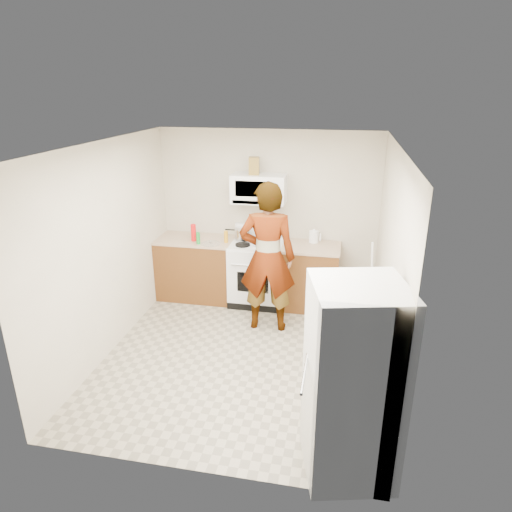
% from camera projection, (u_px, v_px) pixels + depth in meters
% --- Properties ---
extents(floor, '(3.60, 3.60, 0.00)m').
position_uv_depth(floor, '(242.00, 355.00, 5.52)').
color(floor, gray).
rests_on(floor, ground).
extents(back_wall, '(3.20, 0.02, 2.50)m').
position_uv_depth(back_wall, '(268.00, 216.00, 6.73)').
color(back_wall, beige).
rests_on(back_wall, floor).
extents(right_wall, '(0.02, 3.60, 2.50)m').
position_uv_depth(right_wall, '(388.00, 269.00, 4.80)').
color(right_wall, beige).
rests_on(right_wall, floor).
extents(cabinet_left, '(1.12, 0.62, 0.90)m').
position_uv_depth(cabinet_left, '(197.00, 269.00, 6.92)').
color(cabinet_left, brown).
rests_on(cabinet_left, floor).
extents(counter_left, '(1.14, 0.64, 0.03)m').
position_uv_depth(counter_left, '(195.00, 240.00, 6.76)').
color(counter_left, tan).
rests_on(counter_left, cabinet_left).
extents(cabinet_right, '(0.80, 0.62, 0.90)m').
position_uv_depth(cabinet_right, '(310.00, 278.00, 6.61)').
color(cabinet_right, brown).
rests_on(cabinet_right, floor).
extents(counter_right, '(0.82, 0.64, 0.03)m').
position_uv_depth(counter_right, '(311.00, 247.00, 6.45)').
color(counter_right, tan).
rests_on(counter_right, cabinet_right).
extents(gas_range, '(0.76, 0.65, 1.13)m').
position_uv_depth(gas_range, '(257.00, 271.00, 6.73)').
color(gas_range, white).
rests_on(gas_range, floor).
extents(microwave, '(0.76, 0.38, 0.40)m').
position_uv_depth(microwave, '(259.00, 189.00, 6.42)').
color(microwave, white).
rests_on(microwave, back_wall).
extents(person, '(0.76, 0.53, 1.99)m').
position_uv_depth(person, '(267.00, 258.00, 5.83)').
color(person, tan).
rests_on(person, floor).
extents(fridge, '(0.84, 0.84, 1.70)m').
position_uv_depth(fridge, '(353.00, 383.00, 3.63)').
color(fridge, beige).
rests_on(fridge, floor).
extents(kettle, '(0.17, 0.17, 0.17)m').
position_uv_depth(kettle, '(314.00, 237.00, 6.57)').
color(kettle, white).
rests_on(kettle, counter_right).
extents(jug, '(0.16, 0.16, 0.24)m').
position_uv_depth(jug, '(254.00, 166.00, 6.30)').
color(jug, brown).
rests_on(jug, microwave).
extents(saucepan, '(0.31, 0.31, 0.13)m').
position_uv_depth(saucepan, '(243.00, 233.00, 6.70)').
color(saucepan, silver).
rests_on(saucepan, gas_range).
extents(tray, '(0.27, 0.19, 0.05)m').
position_uv_depth(tray, '(263.00, 244.00, 6.45)').
color(tray, white).
rests_on(tray, gas_range).
extents(bottle_spray, '(0.10, 0.10, 0.25)m').
position_uv_depth(bottle_spray, '(193.00, 233.00, 6.61)').
color(bottle_spray, red).
rests_on(bottle_spray, counter_left).
extents(bottle_hot_sauce, '(0.06, 0.06, 0.17)m').
position_uv_depth(bottle_hot_sauce, '(226.00, 237.00, 6.55)').
color(bottle_hot_sauce, orange).
rests_on(bottle_hot_sauce, counter_left).
extents(bottle_green_cap, '(0.07, 0.07, 0.17)m').
position_uv_depth(bottle_green_cap, '(198.00, 238.00, 6.49)').
color(bottle_green_cap, '#198B2D').
rests_on(bottle_green_cap, counter_left).
extents(pot_lid, '(0.34, 0.34, 0.01)m').
position_uv_depth(pot_lid, '(211.00, 244.00, 6.52)').
color(pot_lid, silver).
rests_on(pot_lid, counter_left).
extents(broom, '(0.13, 0.26, 1.22)m').
position_uv_depth(broom, '(372.00, 283.00, 6.00)').
color(broom, white).
rests_on(broom, floor).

